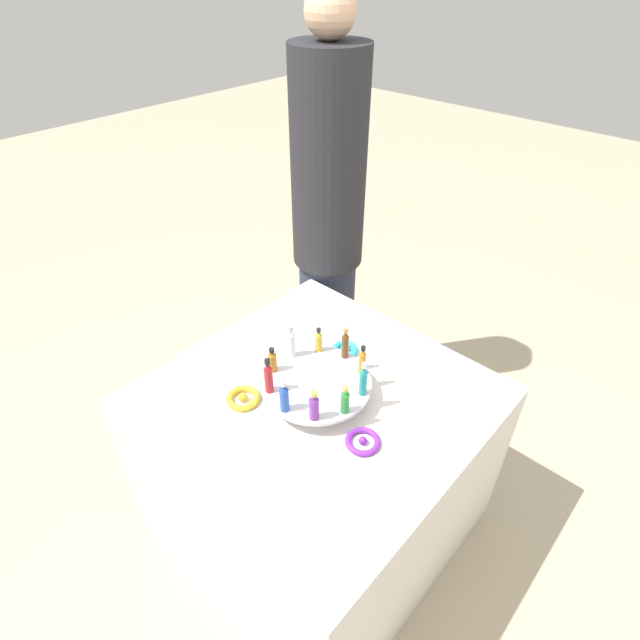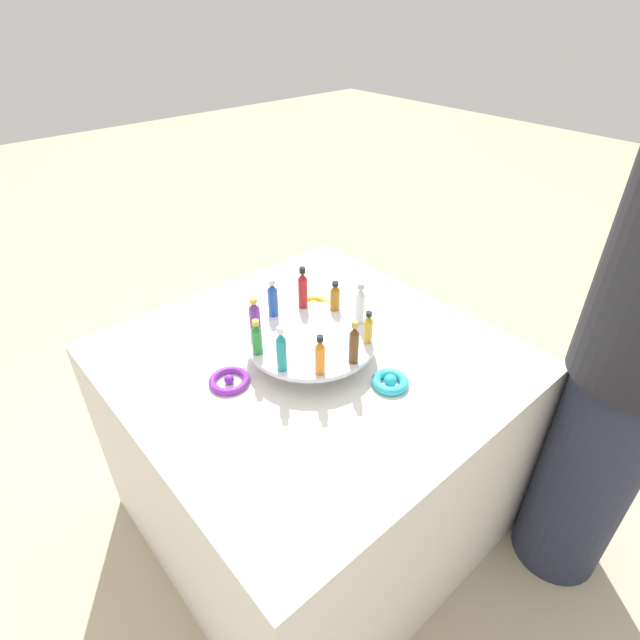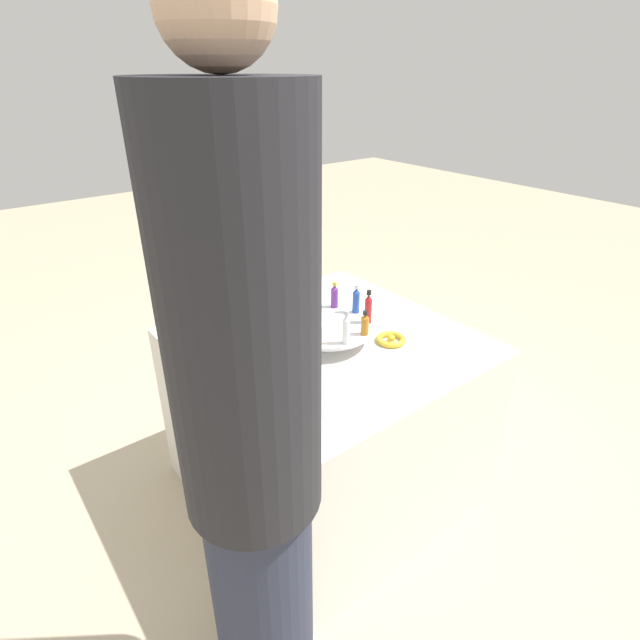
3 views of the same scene
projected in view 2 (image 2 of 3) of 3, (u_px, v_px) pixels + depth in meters
ground_plane at (313, 513)px, 1.75m from camera, size 12.00×12.00×0.00m
party_table at (312, 444)px, 1.56m from camera, size 0.98×0.98×0.70m
display_stand at (311, 342)px, 1.33m from camera, size 0.35×0.35×0.06m
bottle_teal at (281, 350)px, 1.18m from camera, size 0.02×0.02×0.12m
bottle_orange at (320, 356)px, 1.17m from camera, size 0.02×0.02×0.11m
bottle_brown at (354, 344)px, 1.20m from camera, size 0.02×0.02×0.12m
bottle_gold at (368, 328)px, 1.28m from camera, size 0.02×0.02×0.09m
bottle_clear at (360, 305)px, 1.35m from camera, size 0.03×0.03×0.12m
bottle_amber at (335, 297)px, 1.41m from camera, size 0.03×0.03×0.09m
bottle_red at (303, 289)px, 1.41m from camera, size 0.03×0.03×0.13m
bottle_blue at (273, 299)px, 1.38m from camera, size 0.03×0.03×0.11m
bottle_purple at (255, 317)px, 1.31m from camera, size 0.03×0.03×0.10m
bottle_green at (257, 338)px, 1.24m from camera, size 0.03×0.03×0.10m
ribbon_bow_teal at (390, 382)px, 1.25m from camera, size 0.09×0.09×0.03m
ribbon_bow_gold at (314, 306)px, 1.55m from camera, size 0.11×0.11×0.03m
ribbon_bow_purple at (229, 380)px, 1.26m from camera, size 0.10×0.10×0.03m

